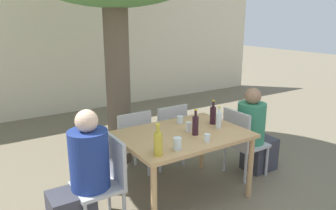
{
  "coord_description": "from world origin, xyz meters",
  "views": [
    {
      "loc": [
        -1.97,
        -2.75,
        2.01
      ],
      "look_at": [
        0.0,
        0.3,
        1.01
      ],
      "focal_mm": 35.0,
      "sensor_mm": 36.0,
      "label": 1
    }
  ],
  "objects_px": {
    "patio_chair_0": "(105,177)",
    "drinking_glass_4": "(180,120)",
    "wine_bottle_2": "(213,115)",
    "drinking_glass_2": "(177,144)",
    "person_seated_0": "(82,179)",
    "drinking_glass_3": "(157,147)",
    "patio_chair_3": "(168,132)",
    "drinking_glass_1": "(207,138)",
    "patio_chair_2": "(131,141)",
    "dining_table_front": "(183,140)",
    "oil_cruet_3": "(158,143)",
    "patio_chair_1": "(242,139)",
    "drinking_glass_0": "(189,127)",
    "water_bottle_0": "(219,120)",
    "person_seated_1": "(255,135)",
    "wine_bottle_1": "(195,125)"
  },
  "relations": [
    {
      "from": "patio_chair_3",
      "to": "wine_bottle_2",
      "type": "relative_size",
      "value": 3.01
    },
    {
      "from": "patio_chair_2",
      "to": "person_seated_0",
      "type": "bearing_deg",
      "value": 39.8
    },
    {
      "from": "dining_table_front",
      "to": "patio_chair_3",
      "type": "xyz_separation_m",
      "value": [
        0.27,
        0.73,
        -0.19
      ]
    },
    {
      "from": "person_seated_0",
      "to": "person_seated_1",
      "type": "relative_size",
      "value": 1.05
    },
    {
      "from": "patio_chair_2",
      "to": "water_bottle_0",
      "type": "bearing_deg",
      "value": 131.5
    },
    {
      "from": "water_bottle_0",
      "to": "drinking_glass_2",
      "type": "distance_m",
      "value": 0.8
    },
    {
      "from": "drinking_glass_3",
      "to": "patio_chair_0",
      "type": "bearing_deg",
      "value": 146.58
    },
    {
      "from": "patio_chair_0",
      "to": "person_seated_1",
      "type": "height_order",
      "value": "person_seated_1"
    },
    {
      "from": "patio_chair_3",
      "to": "oil_cruet_3",
      "type": "height_order",
      "value": "oil_cruet_3"
    },
    {
      "from": "patio_chair_1",
      "to": "water_bottle_0",
      "type": "relative_size",
      "value": 3.44
    },
    {
      "from": "person_seated_1",
      "to": "drinking_glass_0",
      "type": "bearing_deg",
      "value": 89.62
    },
    {
      "from": "dining_table_front",
      "to": "oil_cruet_3",
      "type": "height_order",
      "value": "oil_cruet_3"
    },
    {
      "from": "patio_chair_3",
      "to": "drinking_glass_1",
      "type": "relative_size",
      "value": 10.48
    },
    {
      "from": "patio_chair_3",
      "to": "drinking_glass_1",
      "type": "distance_m",
      "value": 1.13
    },
    {
      "from": "patio_chair_1",
      "to": "patio_chair_3",
      "type": "height_order",
      "value": "same"
    },
    {
      "from": "patio_chair_1",
      "to": "wine_bottle_2",
      "type": "relative_size",
      "value": 3.01
    },
    {
      "from": "wine_bottle_2",
      "to": "drinking_glass_2",
      "type": "height_order",
      "value": "wine_bottle_2"
    },
    {
      "from": "dining_table_front",
      "to": "person_seated_0",
      "type": "relative_size",
      "value": 1.15
    },
    {
      "from": "dining_table_front",
      "to": "drinking_glass_1",
      "type": "distance_m",
      "value": 0.37
    },
    {
      "from": "wine_bottle_2",
      "to": "water_bottle_0",
      "type": "bearing_deg",
      "value": -105.73
    },
    {
      "from": "dining_table_front",
      "to": "drinking_glass_2",
      "type": "height_order",
      "value": "drinking_glass_2"
    },
    {
      "from": "patio_chair_2",
      "to": "wine_bottle_2",
      "type": "xyz_separation_m",
      "value": [
        0.76,
        -0.66,
        0.38
      ]
    },
    {
      "from": "patio_chair_0",
      "to": "person_seated_0",
      "type": "bearing_deg",
      "value": -90.0
    },
    {
      "from": "water_bottle_0",
      "to": "drinking_glass_3",
      "type": "bearing_deg",
      "value": -168.26
    },
    {
      "from": "water_bottle_0",
      "to": "oil_cruet_3",
      "type": "relative_size",
      "value": 0.83
    },
    {
      "from": "dining_table_front",
      "to": "drinking_glass_4",
      "type": "bearing_deg",
      "value": 60.26
    },
    {
      "from": "patio_chair_2",
      "to": "person_seated_0",
      "type": "height_order",
      "value": "person_seated_0"
    },
    {
      "from": "person_seated_0",
      "to": "patio_chair_1",
      "type": "bearing_deg",
      "value": 90.0
    },
    {
      "from": "drinking_glass_0",
      "to": "drinking_glass_2",
      "type": "distance_m",
      "value": 0.53
    },
    {
      "from": "person_seated_0",
      "to": "wine_bottle_1",
      "type": "height_order",
      "value": "person_seated_0"
    },
    {
      "from": "patio_chair_1",
      "to": "patio_chair_3",
      "type": "relative_size",
      "value": 1.0
    },
    {
      "from": "drinking_glass_4",
      "to": "drinking_glass_3",
      "type": "bearing_deg",
      "value": -139.22
    },
    {
      "from": "patio_chair_1",
      "to": "person_seated_1",
      "type": "distance_m",
      "value": 0.23
    },
    {
      "from": "oil_cruet_3",
      "to": "drinking_glass_0",
      "type": "distance_m",
      "value": 0.72
    },
    {
      "from": "patio_chair_0",
      "to": "patio_chair_2",
      "type": "distance_m",
      "value": 0.97
    },
    {
      "from": "person_seated_0",
      "to": "water_bottle_0",
      "type": "relative_size",
      "value": 4.67
    },
    {
      "from": "wine_bottle_1",
      "to": "drinking_glass_4",
      "type": "xyz_separation_m",
      "value": [
        0.09,
        0.42,
        -0.07
      ]
    },
    {
      "from": "patio_chair_1",
      "to": "drinking_glass_1",
      "type": "bearing_deg",
      "value": 111.82
    },
    {
      "from": "patio_chair_2",
      "to": "dining_table_front",
      "type": "bearing_deg",
      "value": 110.72
    },
    {
      "from": "person_seated_0",
      "to": "drinking_glass_0",
      "type": "xyz_separation_m",
      "value": [
        1.23,
        0.01,
        0.28
      ]
    },
    {
      "from": "patio_chair_0",
      "to": "drinking_glass_4",
      "type": "bearing_deg",
      "value": 105.39
    },
    {
      "from": "dining_table_front",
      "to": "patio_chair_1",
      "type": "relative_size",
      "value": 1.56
    },
    {
      "from": "wine_bottle_1",
      "to": "drinking_glass_0",
      "type": "xyz_separation_m",
      "value": [
        -0.0,
        0.12,
        -0.06
      ]
    },
    {
      "from": "dining_table_front",
      "to": "patio_chair_0",
      "type": "distance_m",
      "value": 0.94
    },
    {
      "from": "drinking_glass_0",
      "to": "drinking_glass_3",
      "type": "bearing_deg",
      "value": -153.87
    },
    {
      "from": "person_seated_1",
      "to": "drinking_glass_2",
      "type": "distance_m",
      "value": 1.53
    },
    {
      "from": "water_bottle_0",
      "to": "drinking_glass_4",
      "type": "height_order",
      "value": "water_bottle_0"
    },
    {
      "from": "drinking_glass_0",
      "to": "oil_cruet_3",
      "type": "bearing_deg",
      "value": -149.1
    },
    {
      "from": "wine_bottle_1",
      "to": "water_bottle_0",
      "type": "bearing_deg",
      "value": 5.27
    },
    {
      "from": "patio_chair_2",
      "to": "wine_bottle_2",
      "type": "height_order",
      "value": "wine_bottle_2"
    }
  ]
}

